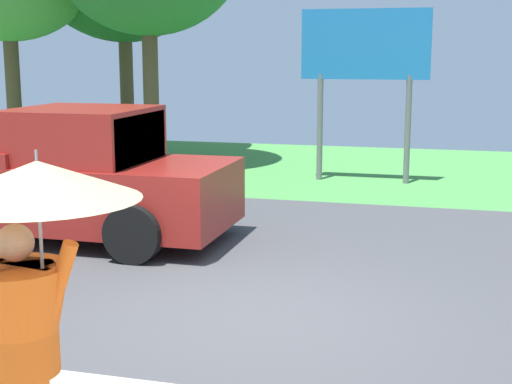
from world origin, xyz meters
The scene contains 4 objects.
ground_plane centered at (0.00, 2.95, -0.05)m, with size 40.00×22.00×0.20m.
monk_pedestrian centered at (-0.46, -3.36, 1.17)m, with size 1.16×1.16×2.13m.
pickup_truck centered at (-3.67, 2.51, 0.87)m, with size 5.20×2.28×1.88m.
roadside_billboard centered at (0.05, 8.35, 2.55)m, with size 2.60×0.12×3.50m.
Camera 1 is at (1.90, -7.00, 2.67)m, focal length 52.43 mm.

